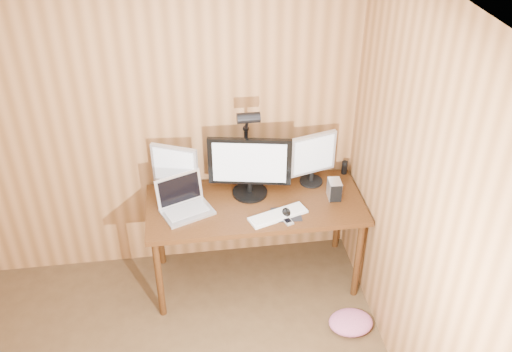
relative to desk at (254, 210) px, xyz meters
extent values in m
plane|color=silver|center=(-0.93, -1.70, 1.87)|extent=(4.00, 4.00, 0.00)
plane|color=#A1693A|center=(-0.93, 0.30, 0.62)|extent=(4.00, 0.00, 4.00)
plane|color=#A1693A|center=(0.82, -1.70, 0.62)|extent=(0.00, 4.00, 4.00)
cube|color=#3F210D|center=(0.00, -0.07, 0.10)|extent=(1.60, 0.70, 0.04)
cube|color=#3F210D|center=(0.00, 0.25, -0.17)|extent=(1.48, 0.02, 0.51)
cylinder|color=#3F210D|center=(-0.74, -0.36, -0.27)|extent=(0.05, 0.05, 0.71)
cylinder|color=#3F210D|center=(-0.74, 0.22, -0.27)|extent=(0.05, 0.05, 0.71)
cylinder|color=#3F210D|center=(0.74, -0.36, -0.27)|extent=(0.05, 0.05, 0.71)
cylinder|color=#3F210D|center=(0.74, 0.22, -0.27)|extent=(0.05, 0.05, 0.71)
cylinder|color=black|center=(-0.02, 0.05, 0.13)|extent=(0.27, 0.27, 0.02)
cylinder|color=black|center=(-0.02, 0.05, 0.18)|extent=(0.04, 0.04, 0.08)
cube|color=black|center=(-0.02, 0.05, 0.41)|extent=(0.61, 0.15, 0.38)
cube|color=silver|center=(-0.03, 0.03, 0.41)|extent=(0.53, 0.10, 0.32)
cylinder|color=black|center=(-0.57, 0.14, 0.13)|extent=(0.17, 0.17, 0.02)
cylinder|color=black|center=(-0.57, 0.14, 0.18)|extent=(0.03, 0.03, 0.07)
cube|color=silver|center=(-0.57, 0.14, 0.37)|extent=(0.34, 0.18, 0.31)
cube|color=silver|center=(-0.57, 0.12, 0.37)|extent=(0.29, 0.13, 0.27)
cylinder|color=black|center=(0.47, 0.13, 0.13)|extent=(0.18, 0.18, 0.02)
cylinder|color=black|center=(0.47, 0.13, 0.18)|extent=(0.04, 0.04, 0.08)
cube|color=silver|center=(0.47, 0.13, 0.38)|extent=(0.37, 0.14, 0.32)
cube|color=silver|center=(0.47, 0.11, 0.38)|extent=(0.32, 0.09, 0.28)
cube|color=silver|center=(-0.50, -0.13, 0.13)|extent=(0.42, 0.36, 0.02)
cube|color=silver|center=(-0.55, -0.01, 0.26)|extent=(0.34, 0.18, 0.23)
cube|color=black|center=(-0.55, -0.01, 0.26)|extent=(0.30, 0.15, 0.19)
cube|color=#B2B2B7|center=(-0.50, -0.13, 0.14)|extent=(0.33, 0.25, 0.00)
cube|color=white|center=(0.14, -0.26, 0.13)|extent=(0.45, 0.27, 0.02)
cube|color=white|center=(0.14, -0.26, 0.14)|extent=(0.41, 0.23, 0.00)
cube|color=black|center=(0.20, -0.25, 0.12)|extent=(0.22, 0.18, 0.00)
ellipsoid|color=black|center=(0.20, -0.25, 0.14)|extent=(0.09, 0.12, 0.04)
cube|color=silver|center=(0.59, -0.08, 0.19)|extent=(0.10, 0.13, 0.14)
cube|color=black|center=(0.59, -0.15, 0.19)|extent=(0.09, 0.01, 0.14)
cube|color=silver|center=(0.19, -0.32, 0.13)|extent=(0.09, 0.12, 0.01)
cube|color=black|center=(0.19, -0.32, 0.14)|extent=(0.06, 0.07, 0.00)
cylinder|color=black|center=(0.76, 0.22, 0.18)|extent=(0.05, 0.05, 0.11)
cube|color=black|center=(-0.03, 0.24, 0.11)|extent=(0.05, 0.07, 0.07)
cylinder|color=black|center=(-0.03, 0.24, 0.35)|extent=(0.03, 0.03, 0.46)
sphere|color=black|center=(-0.03, 0.24, 0.58)|extent=(0.05, 0.05, 0.05)
cylinder|color=black|center=(-0.03, 0.16, 0.67)|extent=(0.02, 0.16, 0.19)
cylinder|color=black|center=(-0.03, 0.07, 0.75)|extent=(0.16, 0.08, 0.08)
camera|label=1|loc=(-0.47, -3.44, 2.62)|focal=40.00mm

